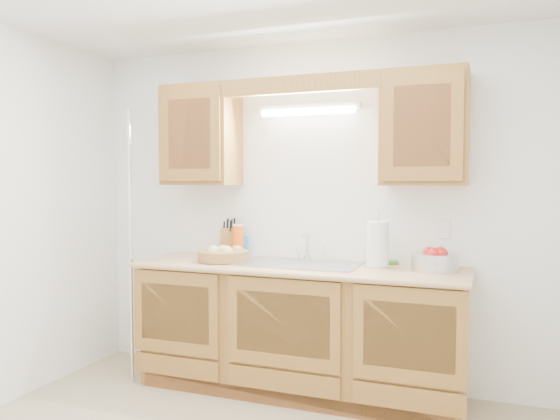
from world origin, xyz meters
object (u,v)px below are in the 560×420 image
at_px(fruit_basket, 224,254).
at_px(apple_bowl, 435,260).
at_px(knife_block, 228,242).
at_px(paper_towel, 378,245).

bearing_deg(fruit_basket, apple_bowl, 4.19).
bearing_deg(fruit_basket, knife_block, 108.74).
distance_m(fruit_basket, apple_bowl, 1.47).
distance_m(fruit_basket, paper_towel, 1.11).
height_order(knife_block, apple_bowl, knife_block).
height_order(paper_towel, apple_bowl, paper_towel).
relative_size(fruit_basket, paper_towel, 1.25).
distance_m(knife_block, apple_bowl, 1.56).
distance_m(knife_block, paper_towel, 1.19).
relative_size(knife_block, apple_bowl, 0.79).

